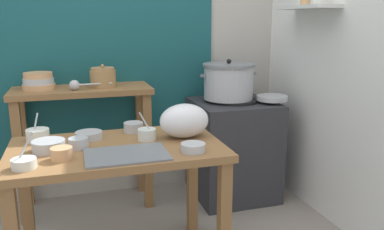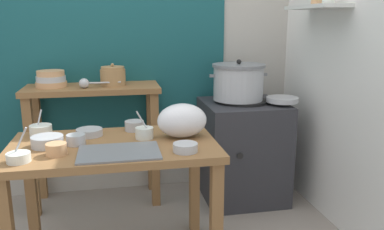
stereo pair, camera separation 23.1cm
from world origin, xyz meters
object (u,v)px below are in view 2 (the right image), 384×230
Objects in this scene: prep_bowl_2 at (185,147)px; steamer_pot at (238,82)px; prep_bowl_7 at (144,132)px; plastic_bag at (182,121)px; prep_bowl_6 at (41,130)px; prep_bowl_8 at (56,149)px; ladle at (86,83)px; prep_bowl_1 at (134,125)px; back_shelf_table at (94,116)px; bowl_stack_enamel at (51,79)px; prep_bowl_0 at (47,141)px; serving_tray at (119,152)px; prep_bowl_3 at (76,139)px; prep_table at (114,163)px; wide_pan at (282,100)px; clay_pot at (113,76)px; stove_block at (242,150)px; prep_bowl_4 at (18,157)px; prep_bowl_5 at (89,132)px.

steamer_pot is at bearing 58.71° from prep_bowl_2.
steamer_pot reaches higher than prep_bowl_7.
plastic_bag is at bearing 83.78° from prep_bowl_2.
prep_bowl_6 is at bearing -158.36° from steamer_pot.
ladle is at bearing 83.81° from prep_bowl_8.
back_shelf_table is at bearing 113.34° from prep_bowl_1.
ladle reaches higher than plastic_bag.
prep_bowl_7 is at bearing -53.85° from bowl_stack_enamel.
steamer_pot is 4.37× the size of prep_bowl_8.
ladle is at bearing 77.84° from prep_bowl_0.
prep_bowl_6 is (-0.43, 0.38, 0.03)m from serving_tray.
plastic_bag is 2.78× the size of prep_bowl_3.
prep_bowl_0 is at bearing -154.08° from prep_bowl_1.
prep_table is 0.48m from prep_bowl_6.
serving_tray is (0.45, -1.04, -0.23)m from bowl_stack_enamel.
wide_pan is at bearing 13.14° from prep_bowl_6.
prep_bowl_6 is at bearing -122.86° from clay_pot.
stove_block is 4.30× the size of clay_pot.
ladle is 1.12m from prep_bowl_2.
serving_tray is 1.72× the size of wide_pan.
prep_bowl_4 is at bearing -94.24° from prep_bowl_6.
prep_bowl_7 reaches higher than prep_bowl_6.
ladle is 1.02m from prep_bowl_4.
prep_bowl_7 is at bearing -153.09° from wide_pan.
wide_pan reaches higher than prep_table.
stove_block is at bearing 20.33° from prep_bowl_6.
prep_bowl_5 is (-0.13, 0.18, 0.13)m from prep_table.
clay_pot reaches higher than serving_tray.
stove_block is at bearing 36.64° from prep_table.
prep_bowl_2 is (0.69, -0.22, -0.01)m from prep_bowl_0.
bowl_stack_enamel is at bearing 170.47° from wide_pan.
prep_bowl_3 is at bearing 139.71° from serving_tray.
prep_bowl_0 is 0.73m from prep_bowl_2.
stove_block is 1.56m from prep_bowl_8.
prep_bowl_2 is at bearing -55.62° from prep_bowl_7.
ladle reaches higher than wide_pan.
back_shelf_table is at bearing 122.78° from plastic_bag.
stove_block is 1.04m from prep_bowl_1.
serving_tray is 3.20× the size of prep_bowl_2.
ladle is 0.72× the size of serving_tray.
steamer_pot is at bearing 31.94° from prep_bowl_1.
plastic_bag is at bearing -131.09° from stove_block.
bowl_stack_enamel is 1.68m from wide_pan.
clay_pot reaches higher than plastic_bag.
wide_pan is (1.36, -0.26, 0.12)m from back_shelf_table.
clay_pot reaches higher than prep_bowl_6.
plastic_bag reaches higher than prep_table.
ladle is 0.77m from prep_bowl_3.
prep_bowl_5 reaches higher than serving_tray.
prep_bowl_2 is at bearing -61.43° from ladle.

